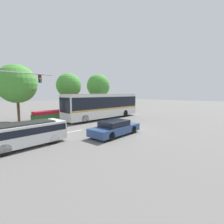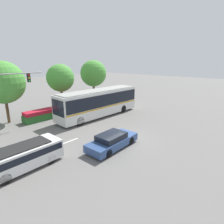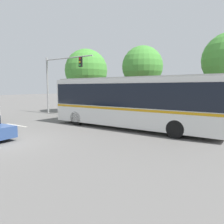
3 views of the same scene
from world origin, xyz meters
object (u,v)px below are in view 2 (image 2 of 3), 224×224
Objects in this scene: suv_left_lane at (23,155)px; street_tree_left at (3,83)px; sedan_foreground at (112,141)px; city_bus at (99,101)px; street_tree_centre at (60,78)px; street_tree_right at (93,74)px.

street_tree_left reaches higher than suv_left_lane.
suv_left_lane is at bearing 157.04° from sedan_foreground.
sedan_foreground is 0.69× the size of street_tree_left.
suv_left_lane is at bearing -104.54° from street_tree_left.
city_bus is at bearing 50.98° from sedan_foreground.
sedan_foreground is 6.55m from suv_left_lane.
street_tree_centre is (6.95, -0.32, 0.02)m from street_tree_left.
city_bus is at bearing -127.59° from street_tree_right.
street_tree_right is at bearing 9.05° from street_tree_centre.
street_tree_left is at bearing 102.59° from sedan_foreground.
street_tree_left reaches higher than sedan_foreground.
street_tree_right reaches higher than city_bus.
suv_left_lane is at bearing -133.21° from street_tree_centre.
street_tree_centre is at bearing 72.35° from sedan_foreground.
street_tree_left is (-3.33, 13.03, 3.99)m from sedan_foreground.
street_tree_centre is (3.62, 12.71, 4.02)m from sedan_foreground.
city_bus reaches higher than suv_left_lane.
street_tree_right reaches higher than street_tree_left.
sedan_foreground is 17.91m from street_tree_right.
sedan_foreground is 14.03m from street_tree_left.
city_bus is 2.48× the size of sedan_foreground.
street_tree_left reaches higher than city_bus.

